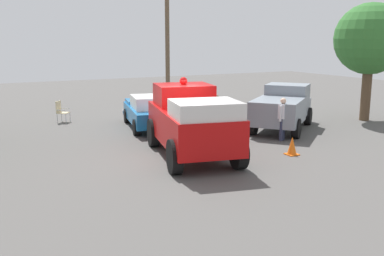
% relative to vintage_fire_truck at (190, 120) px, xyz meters
% --- Properties ---
extents(ground_plane, '(60.00, 60.00, 0.00)m').
position_rel_vintage_fire_truck_xyz_m(ground_plane, '(-0.55, -0.28, -1.20)').
color(ground_plane, '#514F4C').
extents(vintage_fire_truck, '(3.50, 6.28, 2.59)m').
position_rel_vintage_fire_truck_xyz_m(vintage_fire_truck, '(0.00, 0.00, 0.00)').
color(vintage_fire_truck, black).
rests_on(vintage_fire_truck, ground).
extents(classic_hot_rod, '(2.72, 4.65, 1.46)m').
position_rel_vintage_fire_truck_xyz_m(classic_hot_rod, '(0.60, 5.06, -0.45)').
color(classic_hot_rod, black).
rests_on(classic_hot_rod, ground).
extents(parked_pickup, '(4.86, 4.43, 1.90)m').
position_rel_vintage_fire_truck_xyz_m(parked_pickup, '(5.62, 2.00, -0.21)').
color(parked_pickup, black).
rests_on(parked_pickup, ground).
extents(lawn_chair_near_truck, '(0.55, 0.56, 1.02)m').
position_rel_vintage_fire_truck_xyz_m(lawn_chair_near_truck, '(4.05, 4.92, -0.61)').
color(lawn_chair_near_truck, '#B7BABF').
rests_on(lawn_chair_near_truck, ground).
extents(lawn_chair_by_car, '(0.69, 0.69, 1.02)m').
position_rel_vintage_fire_truck_xyz_m(lawn_chair_by_car, '(-2.64, 8.22, -0.61)').
color(lawn_chair_by_car, '#B7BABF').
rests_on(lawn_chair_by_car, ground).
extents(lawn_chair_spare, '(0.68, 0.68, 1.02)m').
position_rel_vintage_fire_truck_xyz_m(lawn_chair_spare, '(2.14, 2.95, -0.61)').
color(lawn_chair_spare, '#B7BABF').
rests_on(lawn_chair_spare, ground).
extents(spectator_seated, '(0.57, 0.43, 1.29)m').
position_rel_vintage_fire_truck_xyz_m(spectator_seated, '(3.92, 4.91, -0.50)').
color(spectator_seated, '#383842').
rests_on(spectator_seated, ground).
extents(spectator_standing, '(0.60, 0.44, 1.68)m').
position_rel_vintage_fire_truck_xyz_m(spectator_standing, '(4.19, 0.26, -0.23)').
color(spectator_standing, '#2D334C').
rests_on(spectator_standing, ground).
extents(oak_tree_left, '(3.36, 3.36, 5.59)m').
position_rel_vintage_fire_truck_xyz_m(oak_tree_left, '(10.57, 1.85, 2.67)').
color(oak_tree_left, brown).
rests_on(oak_tree_left, ground).
extents(utility_pole, '(1.69, 0.48, 7.84)m').
position_rel_vintage_fire_truck_xyz_m(utility_pole, '(4.41, 11.36, 2.87)').
color(utility_pole, brown).
rests_on(utility_pole, ground).
extents(traffic_cone, '(0.40, 0.40, 0.64)m').
position_rel_vintage_fire_truck_xyz_m(traffic_cone, '(3.08, -1.64, -0.89)').
color(traffic_cone, orange).
rests_on(traffic_cone, ground).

